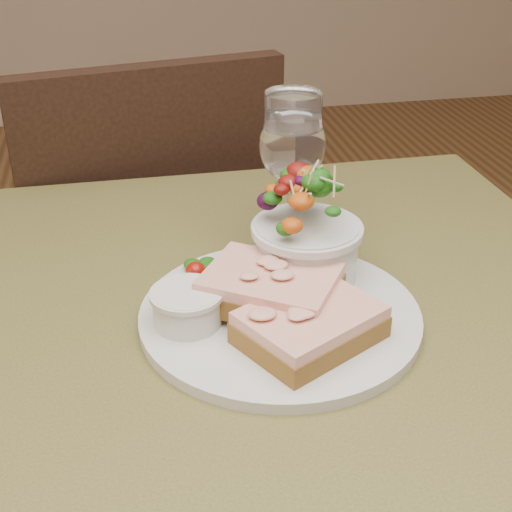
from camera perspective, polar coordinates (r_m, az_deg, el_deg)
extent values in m
cube|color=#46421E|center=(0.74, 0.47, -6.52)|extent=(0.80, 0.80, 0.04)
cylinder|color=black|center=(1.25, -18.93, -13.05)|extent=(0.05, 0.05, 0.71)
cylinder|color=black|center=(1.31, 12.13, -9.48)|extent=(0.05, 0.05, 0.71)
cube|color=black|center=(1.43, -9.30, -1.19)|extent=(0.49, 0.49, 0.04)
cube|color=black|center=(1.16, -7.89, 4.02)|extent=(0.42, 0.12, 0.45)
cube|color=black|center=(1.55, -8.64, -8.39)|extent=(0.42, 0.42, 0.45)
cylinder|color=silver|center=(0.73, 1.92, -4.78)|extent=(0.29, 0.29, 0.01)
cube|color=#523216|center=(0.68, 4.34, -5.92)|extent=(0.15, 0.14, 0.02)
cube|color=#FFF0C1|center=(0.67, 4.39, -4.73)|extent=(0.15, 0.14, 0.01)
cube|color=#523216|center=(0.71, 1.15, -2.99)|extent=(0.16, 0.15, 0.02)
cube|color=#FFF0C1|center=(0.71, 1.17, -1.80)|extent=(0.16, 0.15, 0.01)
cylinder|color=silver|center=(0.70, -5.53, -4.09)|extent=(0.07, 0.07, 0.04)
cylinder|color=olive|center=(0.69, -5.59, -3.05)|extent=(0.06, 0.06, 0.01)
cylinder|color=silver|center=(0.77, 4.04, 0.49)|extent=(0.11, 0.11, 0.06)
ellipsoid|color=#103E0B|center=(0.74, 4.19, 4.28)|extent=(0.10, 0.10, 0.06)
ellipsoid|color=#103E0B|center=(0.78, -3.84, -1.09)|extent=(0.04, 0.04, 0.01)
sphere|color=maroon|center=(0.77, -4.85, -1.24)|extent=(0.02, 0.02, 0.02)
cylinder|color=white|center=(0.87, 2.73, 1.02)|extent=(0.07, 0.07, 0.00)
cylinder|color=white|center=(0.85, 2.80, 3.82)|extent=(0.01, 0.01, 0.09)
ellipsoid|color=white|center=(0.82, 2.94, 8.90)|extent=(0.08, 0.08, 0.09)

